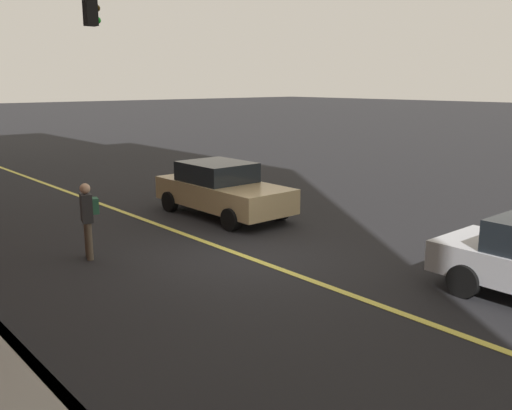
# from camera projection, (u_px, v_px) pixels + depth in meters

# --- Properties ---
(ground) EXTENTS (200.00, 200.00, 0.00)m
(ground) POSITION_uv_depth(u_px,v_px,m) (242.00, 255.00, 12.24)
(ground) COLOR black
(lane_stripe_center) EXTENTS (80.00, 0.16, 0.01)m
(lane_stripe_center) POSITION_uv_depth(u_px,v_px,m) (242.00, 255.00, 12.24)
(lane_stripe_center) COLOR #D8CC4C
(lane_stripe_center) RESTS_ON ground
(car_tan) EXTENTS (4.42, 1.99, 1.53)m
(car_tan) POSITION_uv_depth(u_px,v_px,m) (222.00, 189.00, 15.82)
(car_tan) COLOR tan
(car_tan) RESTS_ON ground
(pedestrian_with_backpack) EXTENTS (0.44, 0.44, 1.67)m
(pedestrian_with_backpack) POSITION_uv_depth(u_px,v_px,m) (88.00, 215.00, 11.83)
(pedestrian_with_backpack) COLOR brown
(pedestrian_with_backpack) RESTS_ON ground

